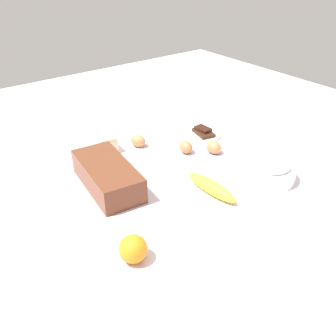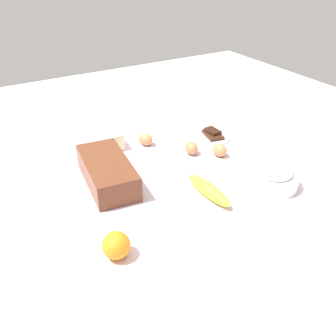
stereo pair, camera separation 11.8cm
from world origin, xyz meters
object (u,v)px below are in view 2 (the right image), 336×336
object	(u,v)px
egg_loose	(146,139)
chocolate_plate	(213,136)
banana	(209,190)
orange_fruit	(116,245)
egg_near_butter	(191,148)
egg_beside_bowl	(220,150)
flour_bowl	(274,177)
butter_block	(112,140)
loaf_pan	(107,171)

from	to	relation	value
egg_loose	chocolate_plate	world-z (taller)	egg_loose
banana	chocolate_plate	xyz separation A→B (m)	(0.30, -0.24, -0.01)
orange_fruit	egg_loose	world-z (taller)	orange_fruit
banana	chocolate_plate	bearing A→B (deg)	-38.26
egg_near_butter	egg_beside_bowl	bearing A→B (deg)	-129.39
flour_bowl	egg_beside_bowl	world-z (taller)	flour_bowl
egg_near_butter	egg_loose	distance (m)	0.18
orange_fruit	butter_block	size ratio (longest dim) A/B	0.77
flour_bowl	egg_loose	bearing A→B (deg)	25.39
loaf_pan	banana	bearing A→B (deg)	-126.53
orange_fruit	butter_block	bearing A→B (deg)	-22.29
banana	egg_loose	world-z (taller)	egg_loose
loaf_pan	egg_beside_bowl	size ratio (longest dim) A/B	4.99
orange_fruit	egg_beside_bowl	world-z (taller)	orange_fruit
orange_fruit	egg_near_butter	world-z (taller)	orange_fruit
banana	orange_fruit	world-z (taller)	orange_fruit
egg_loose	egg_beside_bowl	bearing A→B (deg)	-137.92
egg_beside_bowl	orange_fruit	bearing A→B (deg)	117.89
loaf_pan	butter_block	world-z (taller)	loaf_pan
loaf_pan	flour_bowl	size ratio (longest dim) A/B	1.97
loaf_pan	banana	size ratio (longest dim) A/B	1.54
orange_fruit	egg_beside_bowl	xyz separation A→B (m)	(0.27, -0.51, -0.01)
orange_fruit	egg_near_butter	xyz separation A→B (m)	(0.34, -0.44, -0.01)
egg_beside_bowl	egg_loose	distance (m)	0.28
butter_block	chocolate_plate	size ratio (longest dim) A/B	0.69
flour_bowl	chocolate_plate	size ratio (longest dim) A/B	1.15
orange_fruit	chocolate_plate	bearing A→B (deg)	-55.55
flour_bowl	banana	world-z (taller)	flour_bowl
flour_bowl	egg_beside_bowl	bearing A→B (deg)	6.00
butter_block	egg_beside_bowl	distance (m)	0.39
banana	egg_beside_bowl	xyz separation A→B (m)	(0.18, -0.18, 0.00)
flour_bowl	egg_near_butter	distance (m)	0.32
loaf_pan	orange_fruit	bearing A→B (deg)	167.84
loaf_pan	flour_bowl	world-z (taller)	loaf_pan
loaf_pan	orange_fruit	size ratio (longest dim) A/B	4.25
banana	egg_beside_bowl	size ratio (longest dim) A/B	3.23
banana	egg_near_butter	distance (m)	0.26
banana	chocolate_plate	distance (m)	0.38
flour_bowl	egg_beside_bowl	distance (m)	0.24
flour_bowl	orange_fruit	xyz separation A→B (m)	(-0.03, 0.54, 0.00)
egg_beside_bowl	chocolate_plate	distance (m)	0.14
butter_block	egg_beside_bowl	world-z (taller)	butter_block
orange_fruit	chocolate_plate	world-z (taller)	orange_fruit
banana	egg_beside_bowl	bearing A→B (deg)	-44.66
butter_block	egg_beside_bowl	xyz separation A→B (m)	(-0.25, -0.30, -0.01)
loaf_pan	butter_block	size ratio (longest dim) A/B	3.26
loaf_pan	egg_near_butter	bearing A→B (deg)	-78.97
loaf_pan	egg_loose	world-z (taller)	loaf_pan
loaf_pan	egg_loose	size ratio (longest dim) A/B	4.96
butter_block	egg_loose	distance (m)	0.12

